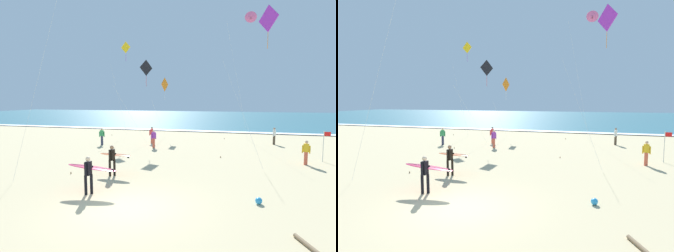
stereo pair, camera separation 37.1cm
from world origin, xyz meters
TOP-DOWN VIEW (x-y plane):
  - ground_plane at (0.00, 0.00)m, footprint 160.00×160.00m
  - ocean_water at (0.00, 55.71)m, footprint 160.00×60.00m
  - shoreline_foam at (0.00, 26.01)m, footprint 160.00×1.63m
  - surfer_lead at (-2.64, 4.06)m, footprint 1.97×0.97m
  - surfer_trailing at (-2.30, 1.13)m, footprint 2.41×0.98m
  - kite_delta_rose_near at (4.69, 19.86)m, footprint 2.96×0.42m
  - kite_diamond_charcoal_mid at (-4.53, 14.43)m, footprint 2.33×3.64m
  - kite_diamond_golden_low at (-8.55, 18.93)m, footprint 2.80×0.68m
  - kite_diamond_violet_distant at (5.39, 7.19)m, footprint 3.25×3.73m
  - kite_diamond_amber_close at (-4.34, 20.02)m, footprint 0.87×3.50m
  - bystander_green_top at (-8.34, 12.98)m, footprint 0.48×0.28m
  - bystander_purple_top at (-3.24, 12.83)m, footprint 0.36×0.40m
  - bystander_yellow_top at (8.19, 9.55)m, footprint 0.48×0.27m
  - bystander_red_top at (-4.18, 15.11)m, footprint 0.48×0.27m
  - bystander_white_top at (7.07, 17.50)m, footprint 0.30×0.46m
  - lifeguard_flag at (9.56, 10.85)m, footprint 0.45×0.05m
  - beach_ball at (4.93, 1.75)m, footprint 0.28×0.28m
  - driftwood_log at (6.19, -1.42)m, footprint 0.77×1.48m

SIDE VIEW (x-z plane):
  - ground_plane at x=0.00m, z-range 0.00..0.00m
  - ocean_water at x=0.00m, z-range 0.00..0.08m
  - driftwood_log at x=6.19m, z-range 0.00..0.12m
  - shoreline_foam at x=0.00m, z-range 0.08..0.09m
  - beach_ball at x=4.93m, z-range 0.00..0.28m
  - bystander_green_top at x=-8.34m, z-range 0.02..1.61m
  - bystander_purple_top at x=-3.24m, z-range 0.02..1.61m
  - bystander_yellow_top at x=8.19m, z-range 0.02..1.61m
  - bystander_red_top at x=-4.18m, z-range 0.02..1.61m
  - bystander_white_top at x=7.07m, z-range 0.02..1.61m
  - surfer_lead at x=-2.64m, z-range 0.19..1.89m
  - surfer_trailing at x=-2.30m, z-range 0.20..1.90m
  - lifeguard_flag at x=9.56m, z-range 0.22..2.32m
  - kite_diamond_amber_close at x=-4.34m, z-range 2.43..9.08m
  - kite_diamond_charcoal_mid at x=-4.53m, z-range 3.01..10.84m
  - kite_diamond_violet_distant at x=5.39m, z-range 3.75..13.18m
  - kite_diamond_golden_low at x=-8.55m, z-range 4.30..14.86m
  - kite_delta_rose_near at x=4.69m, z-range 5.86..18.90m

